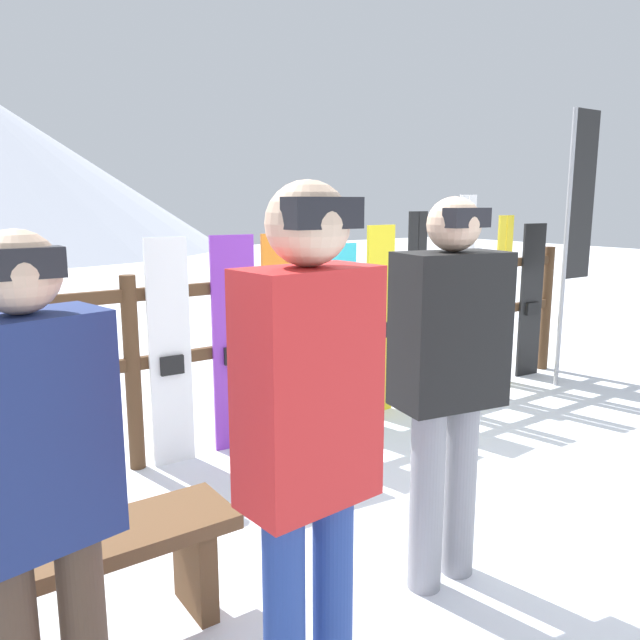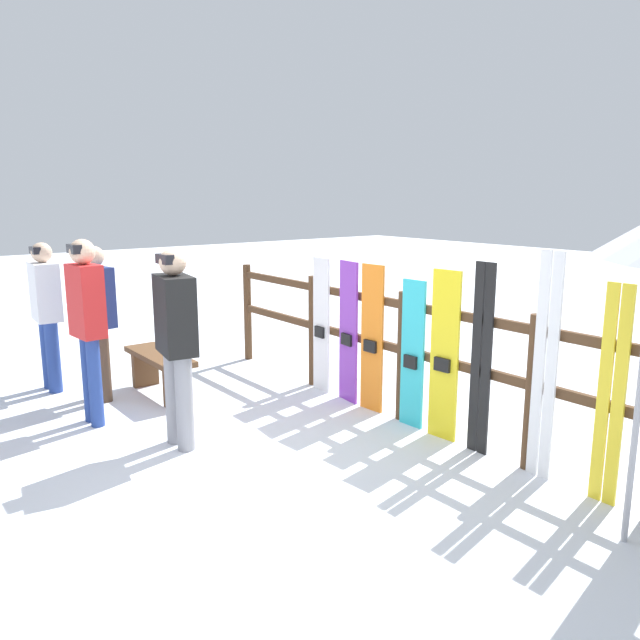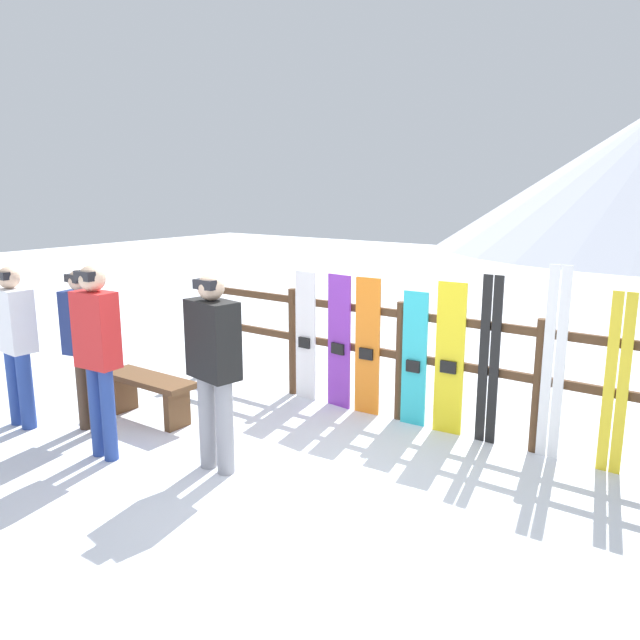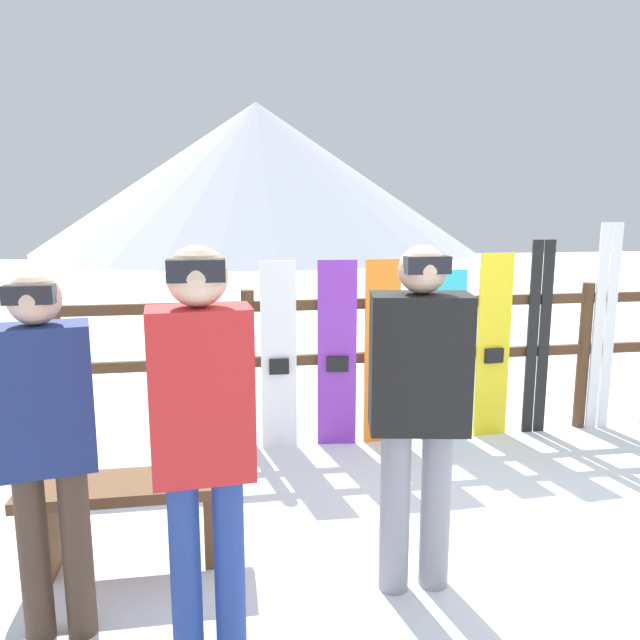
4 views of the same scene
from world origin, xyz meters
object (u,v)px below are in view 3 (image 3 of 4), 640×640
object	(u,v)px
snowboard_purple	(339,342)
snowboard_yellow	(450,359)
person_black	(214,359)
snowboard_cyan	(414,360)
person_white	(15,336)
person_navy	(84,338)
snowboard_orange	(367,347)
snowboard_white	(306,336)
bench	(149,389)
ski_pair_black	(489,360)
ski_pair_white	(554,364)
ski_pair_yellow	(616,384)
person_red	(97,346)

from	to	relation	value
snowboard_purple	snowboard_yellow	size ratio (longest dim) A/B	0.98
person_black	snowboard_cyan	distance (m)	2.15
person_white	person_navy	size ratio (longest dim) A/B	1.01
snowboard_orange	person_navy	bearing A→B (deg)	-134.42
person_black	snowboard_white	xyz separation A→B (m)	(-0.49, 1.93, -0.26)
bench	ski_pair_black	xyz separation A→B (m)	(3.09, 1.49, 0.48)
ski_pair_black	person_navy	bearing A→B (deg)	-148.47
bench	snowboard_purple	bearing A→B (deg)	46.92
person_navy	person_black	xyz separation A→B (m)	(1.67, 0.11, 0.04)
ski_pair_white	person_white	bearing A→B (deg)	-152.62
snowboard_yellow	ski_pair_yellow	size ratio (longest dim) A/B	0.96
person_white	person_navy	bearing A→B (deg)	26.42
snowboard_cyan	bench	bearing A→B (deg)	-147.22
snowboard_white	snowboard_purple	distance (m)	0.46
snowboard_purple	ski_pair_black	bearing A→B (deg)	0.12
bench	snowboard_yellow	xyz separation A→B (m)	(2.70, 1.49, 0.42)
snowboard_white	snowboard_orange	xyz separation A→B (m)	(0.82, 0.00, 0.00)
bench	person_white	distance (m)	1.41
snowboard_orange	ski_pair_black	world-z (taller)	ski_pair_black
person_white	snowboard_purple	xyz separation A→B (m)	(2.30, 2.37, -0.21)
bench	person_navy	size ratio (longest dim) A/B	0.69
person_white	snowboard_cyan	world-z (taller)	person_white
snowboard_orange	snowboard_yellow	distance (m)	0.94
ski_pair_white	ski_pair_black	bearing A→B (deg)	180.00
person_navy	snowboard_white	xyz separation A→B (m)	(1.18, 2.04, -0.22)
person_white	snowboard_purple	distance (m)	3.31
person_red	snowboard_yellow	distance (m)	3.28
ski_pair_white	person_black	bearing A→B (deg)	-139.26
ski_pair_white	snowboard_cyan	bearing A→B (deg)	-179.85
snowboard_cyan	ski_pair_white	xyz separation A→B (m)	(1.36, 0.00, 0.19)
person_red	snowboard_white	xyz separation A→B (m)	(0.51, 2.35, -0.31)
snowboard_purple	snowboard_cyan	size ratio (longest dim) A/B	1.07
snowboard_purple	snowboard_yellow	bearing A→B (deg)	0.00
person_navy	snowboard_cyan	distance (m)	3.28
person_black	ski_pair_yellow	world-z (taller)	person_black
snowboard_cyan	ski_pair_yellow	world-z (taller)	ski_pair_yellow
person_white	ski_pair_black	size ratio (longest dim) A/B	1.01
snowboard_orange	person_red	bearing A→B (deg)	-119.62
person_navy	snowboard_orange	xyz separation A→B (m)	(2.00, 2.04, -0.22)
bench	person_white	bearing A→B (deg)	-135.92
person_navy	ski_pair_black	distance (m)	3.91
bench	person_navy	world-z (taller)	person_navy
snowboard_cyan	ski_pair_black	xyz separation A→B (m)	(0.78, 0.00, 0.12)
person_navy	ski_pair_white	distance (m)	4.42
person_red	snowboard_purple	size ratio (longest dim) A/B	1.18
ski_pair_black	ski_pair_white	size ratio (longest dim) A/B	0.92
person_black	ski_pair_white	world-z (taller)	ski_pair_white
person_white	snowboard_white	bearing A→B (deg)	52.13
ski_pair_black	snowboard_orange	bearing A→B (deg)	-179.85
ski_pair_white	person_navy	bearing A→B (deg)	-152.45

